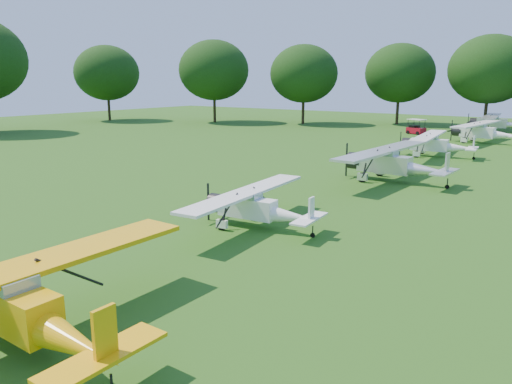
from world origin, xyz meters
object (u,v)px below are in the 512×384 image
aircraft_6 (483,131)px  golf_cart (416,129)px  aircraft_2 (20,304)px  aircraft_7 (496,122)px  aircraft_3 (255,205)px  aircraft_4 (392,162)px  aircraft_5 (435,143)px

aircraft_6 → golf_cart: (-8.92, 5.06, -0.72)m
aircraft_2 → aircraft_7: bearing=91.1°
aircraft_6 → aircraft_7: (-1.07, 13.32, 0.03)m
aircraft_2 → aircraft_3: bearing=97.3°
aircraft_2 → aircraft_4: bearing=90.9°
aircraft_3 → aircraft_5: bearing=84.1°
aircraft_4 → aircraft_5: (-1.00, 13.08, -0.15)m
aircraft_3 → aircraft_5: 27.20m
aircraft_3 → aircraft_5: (0.22, 27.19, 0.15)m
aircraft_4 → aircraft_2: bearing=-87.1°
aircraft_3 → aircraft_4: bearing=79.7°
aircraft_5 → golf_cart: (-7.63, 18.07, -0.59)m
aircraft_5 → golf_cart: aircraft_5 is taller
aircraft_6 → aircraft_7: 13.36m
aircraft_2 → aircraft_6: bearing=90.2°
aircraft_2 → aircraft_3: (-1.53, 12.23, -0.20)m
aircraft_7 → aircraft_4: bearing=-95.2°
aircraft_4 → aircraft_6: (0.30, 26.09, -0.03)m
aircraft_4 → golf_cart: bearing=107.7°
aircraft_3 → aircraft_4: 14.17m
aircraft_7 → golf_cart: size_ratio=4.79×
aircraft_7 → golf_cart: 11.42m
aircraft_5 → aircraft_6: (1.29, 13.01, 0.13)m
golf_cart → aircraft_2: bearing=-60.3°
aircraft_5 → aircraft_6: size_ratio=0.91×
aircraft_2 → aircraft_6: (-0.02, 52.43, 0.07)m
aircraft_7 → aircraft_2: bearing=-95.4°
aircraft_2 → aircraft_5: 39.44m
aircraft_5 → golf_cart: bearing=106.2°
aircraft_2 → aircraft_6: aircraft_6 is taller
aircraft_2 → golf_cart: 58.19m
aircraft_2 → aircraft_3: size_ratio=1.18×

